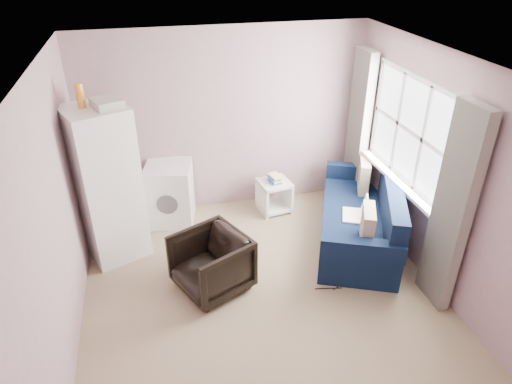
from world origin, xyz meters
TOP-DOWN VIEW (x-y plane):
  - room at (0.02, 0.01)m, footprint 3.84×4.24m
  - armchair at (-0.52, 0.33)m, footprint 0.91×0.93m
  - fridge at (-1.55, 1.27)m, footprint 0.84×0.84m
  - washing_machine at (-0.84, 1.83)m, footprint 0.69×0.69m
  - side_table at (0.59, 1.74)m, footprint 0.47×0.47m
  - sofa at (1.48, 0.76)m, footprint 1.61×2.17m
  - window_dressing at (1.78, 0.70)m, footprint 0.17×2.62m
  - floor_cables at (0.83, 0.01)m, footprint 0.47×0.14m

SIDE VIEW (x-z plane):
  - floor_cables at x=0.83m, z-range 0.00..0.01m
  - side_table at x=0.59m, z-range -0.02..0.55m
  - sofa at x=1.48m, z-range -0.12..0.77m
  - armchair at x=-0.52m, z-range 0.00..0.73m
  - washing_machine at x=-0.84m, z-range 0.02..0.85m
  - fridge at x=-1.55m, z-range -0.11..2.01m
  - window_dressing at x=1.78m, z-range 0.02..2.20m
  - room at x=0.02m, z-range -0.02..2.52m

